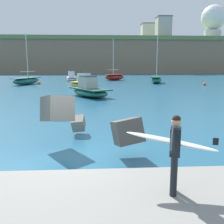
# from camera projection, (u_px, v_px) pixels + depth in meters

# --- Properties ---
(ground_plane) EXTENTS (400.00, 400.00, 0.00)m
(ground_plane) POSITION_uv_depth(u_px,v_px,m) (80.00, 155.00, 9.00)
(ground_plane) COLOR #235B7A
(walkway_path) EXTENTS (48.00, 4.40, 0.24)m
(walkway_path) POSITION_uv_depth(u_px,v_px,m) (68.00, 220.00, 5.05)
(walkway_path) COLOR gray
(walkway_path) RESTS_ON ground
(breakwater_jetty) EXTENTS (29.12, 6.55, 2.22)m
(breakwater_jetty) POSITION_uv_depth(u_px,v_px,m) (112.00, 116.00, 10.59)
(breakwater_jetty) COLOR #605B56
(breakwater_jetty) RESTS_ON ground
(surfer_with_board) EXTENTS (2.10, 1.45, 1.78)m
(surfer_with_board) POSITION_uv_depth(u_px,v_px,m) (174.00, 147.00, 5.80)
(surfer_with_board) COLOR black
(surfer_with_board) RESTS_ON walkway_path
(boat_near_left) EXTENTS (2.44, 5.32, 1.89)m
(boat_near_left) POSITION_uv_depth(u_px,v_px,m) (71.00, 78.00, 46.85)
(boat_near_left) COLOR white
(boat_near_left) RESTS_ON ground
(boat_near_centre) EXTENTS (2.90, 5.06, 7.34)m
(boat_near_centre) POSITION_uv_depth(u_px,v_px,m) (156.00, 79.00, 42.15)
(boat_near_centre) COLOR #1E6656
(boat_near_centre) RESTS_ON ground
(boat_mid_left) EXTENTS (4.51, 5.54, 1.96)m
(boat_mid_left) POSITION_uv_depth(u_px,v_px,m) (90.00, 90.00, 24.87)
(boat_mid_left) COLOR #1E6656
(boat_mid_left) RESTS_ON ground
(boat_mid_right) EXTENTS (3.79, 5.76, 7.40)m
(boat_mid_right) POSITION_uv_depth(u_px,v_px,m) (26.00, 81.00, 39.22)
(boat_mid_right) COLOR #1E6656
(boat_mid_right) RESTS_ON ground
(boat_far_left) EXTENTS (4.43, 3.75, 7.60)m
(boat_far_left) POSITION_uv_depth(u_px,v_px,m) (115.00, 77.00, 49.40)
(boat_far_left) COLOR maroon
(boat_far_left) RESTS_ON ground
(boat_far_centre) EXTENTS (4.14, 4.82, 1.97)m
(boat_far_centre) POSITION_uv_depth(u_px,v_px,m) (83.00, 82.00, 35.04)
(boat_far_centre) COLOR #EAC64C
(boat_far_centre) RESTS_ON ground
(mooring_buoy_inner) EXTENTS (0.44, 0.44, 0.44)m
(mooring_buoy_inner) POSITION_uv_depth(u_px,v_px,m) (205.00, 84.00, 37.46)
(mooring_buoy_inner) COLOR #E54C1E
(mooring_buoy_inner) RESTS_ON ground
(mooring_buoy_middle) EXTENTS (0.44, 0.44, 0.44)m
(mooring_buoy_middle) POSITION_uv_depth(u_px,v_px,m) (39.00, 83.00, 39.38)
(mooring_buoy_middle) COLOR #E54C1E
(mooring_buoy_middle) RESTS_ON ground
(headland_bluff) EXTENTS (106.82, 31.53, 11.41)m
(headland_bluff) POSITION_uv_depth(u_px,v_px,m) (134.00, 56.00, 95.10)
(headland_bluff) COLOR #847056
(headland_bluff) RESTS_ON ground
(radar_dome) EXTENTS (8.29, 8.29, 11.13)m
(radar_dome) POSITION_uv_depth(u_px,v_px,m) (213.00, 20.00, 88.89)
(radar_dome) COLOR silver
(radar_dome) RESTS_ON headland_bluff
(station_building_west) EXTENTS (4.70, 4.94, 6.50)m
(station_building_west) POSITION_uv_depth(u_px,v_px,m) (163.00, 27.00, 84.54)
(station_building_west) COLOR #B2ADA3
(station_building_west) RESTS_ON headland_bluff
(station_building_central) EXTENTS (7.15, 4.96, 6.50)m
(station_building_central) POSITION_uv_depth(u_px,v_px,m) (150.00, 32.00, 99.32)
(station_building_central) COLOR beige
(station_building_central) RESTS_ON headland_bluff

